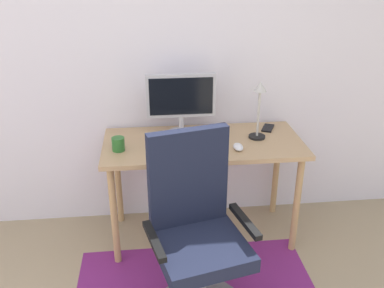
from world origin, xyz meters
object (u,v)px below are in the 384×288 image
(keyboard, at_px, (186,153))
(desk, at_px, (203,153))
(coffee_cup, at_px, (118,144))
(cell_phone, at_px, (268,128))
(office_chair, at_px, (197,246))
(desk_lamp, at_px, (259,104))
(monitor, at_px, (181,99))
(computer_mouse, at_px, (238,147))

(keyboard, bearing_deg, desk, 53.53)
(coffee_cup, bearing_deg, keyboard, -13.20)
(cell_phone, xyz_separation_m, office_chair, (-0.60, -0.86, -0.30))
(cell_phone, distance_m, office_chair, 1.09)
(desk, height_order, desk_lamp, desk_lamp)
(desk, relative_size, office_chair, 1.23)
(monitor, xyz_separation_m, computer_mouse, (0.33, -0.29, -0.23))
(monitor, height_order, desk_lamp, monitor)
(coffee_cup, xyz_separation_m, desk_lamp, (0.90, 0.10, 0.19))
(monitor, height_order, cell_phone, monitor)
(keyboard, distance_m, computer_mouse, 0.33)
(desk, relative_size, keyboard, 3.01)
(keyboard, height_order, computer_mouse, computer_mouse)
(cell_phone, bearing_deg, desk_lamp, -102.55)
(keyboard, relative_size, cell_phone, 3.07)
(keyboard, xyz_separation_m, cell_phone, (0.61, 0.34, -0.00))
(keyboard, xyz_separation_m, coffee_cup, (-0.41, 0.10, 0.03))
(coffee_cup, distance_m, desk_lamp, 0.93)
(desk_lamp, bearing_deg, cell_phone, 51.68)
(cell_phone, bearing_deg, office_chair, -99.24)
(keyboard, xyz_separation_m, computer_mouse, (0.33, 0.03, 0.01))
(desk, distance_m, coffee_cup, 0.56)
(monitor, height_order, coffee_cup, monitor)
(coffee_cup, distance_m, cell_phone, 1.05)
(desk, xyz_separation_m, keyboard, (-0.13, -0.17, 0.09))
(desk, height_order, keyboard, keyboard)
(desk, height_order, monitor, monitor)
(monitor, distance_m, desk_lamp, 0.51)
(cell_phone, relative_size, desk_lamp, 0.37)
(keyboard, distance_m, cell_phone, 0.70)
(monitor, xyz_separation_m, desk_lamp, (0.49, -0.13, -0.01))
(monitor, height_order, office_chair, monitor)
(computer_mouse, height_order, desk_lamp, desk_lamp)
(desk_lamp, bearing_deg, office_chair, -124.29)
(desk, xyz_separation_m, monitor, (-0.13, 0.15, 0.33))
(computer_mouse, height_order, cell_phone, computer_mouse)
(monitor, xyz_separation_m, keyboard, (0.00, -0.33, -0.24))
(office_chair, bearing_deg, cell_phone, 41.42)
(desk, xyz_separation_m, cell_phone, (0.48, 0.17, 0.09))
(desk, xyz_separation_m, office_chair, (-0.12, -0.69, -0.21))
(monitor, bearing_deg, coffee_cup, -150.69)
(desk, xyz_separation_m, coffee_cup, (-0.54, -0.08, 0.13))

